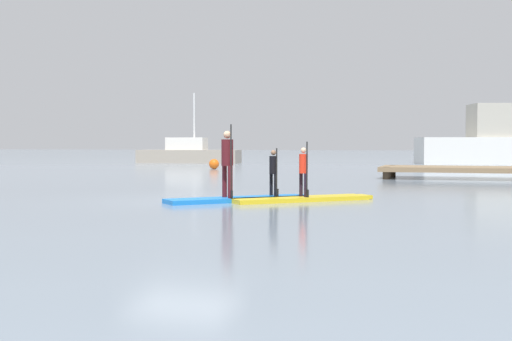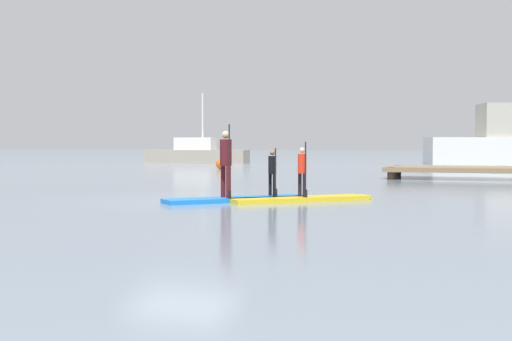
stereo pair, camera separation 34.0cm
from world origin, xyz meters
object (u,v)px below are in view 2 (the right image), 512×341
object	(u,v)px
paddler_child_front	(273,170)
fishing_boat_white_large	(508,141)
paddler_adult	(226,159)
mooring_buoy_near	(221,164)
fishing_boat_green_midground	(197,154)
paddler_child_solo	(302,169)
paddleboard_far	(239,199)
paddleboard_near	(302,199)

from	to	relation	value
paddler_child_front	fishing_boat_white_large	xyz separation A→B (m)	(6.58, 31.69, 0.78)
paddler_adult	mooring_buoy_near	xyz separation A→B (m)	(-7.29, 18.83, -0.71)
fishing_boat_green_midground	mooring_buoy_near	bearing A→B (deg)	-60.68
paddler_child_solo	mooring_buoy_near	world-z (taller)	paddler_child_solo
mooring_buoy_near	paddleboard_far	bearing A→B (deg)	-67.98
paddleboard_near	fishing_boat_white_large	world-z (taller)	fishing_boat_white_large
paddler_adult	fishing_boat_white_large	size ratio (longest dim) A/B	0.16
paddleboard_far	paddler_child_front	bearing A→B (deg)	42.34
paddleboard_far	paddler_adult	size ratio (longest dim) A/B	1.80
paddleboard_far	paddler_child_front	distance (m)	1.09
mooring_buoy_near	paddleboard_near	bearing A→B (deg)	-63.81
paddler_child_solo	paddler_child_front	xyz separation A→B (m)	(-0.74, 0.06, -0.04)
paddler_child_front	fishing_boat_white_large	size ratio (longest dim) A/B	0.11
fishing_boat_green_midground	paddler_child_solo	bearing A→B (deg)	-62.68
mooring_buoy_near	paddler_adult	bearing A→B (deg)	-68.85
paddleboard_near	paddler_adult	bearing A→B (deg)	-154.75
paddler_adult	fishing_boat_white_large	world-z (taller)	fishing_boat_white_large
paddler_child_front	mooring_buoy_near	xyz separation A→B (m)	(-8.16, 18.02, -0.44)
paddleboard_far	fishing_boat_white_large	distance (m)	33.10
paddleboard_near	paddler_adult	xyz separation A→B (m)	(-1.60, -0.76, 0.93)
paddleboard_near	paddleboard_far	size ratio (longest dim) A/B	1.01
paddleboard_far	paddler_child_front	world-z (taller)	paddler_child_front
paddleboard_near	mooring_buoy_near	bearing A→B (deg)	116.19
paddler_adult	mooring_buoy_near	world-z (taller)	paddler_adult
paddler_adult	fishing_boat_white_large	bearing A→B (deg)	77.09
paddler_child_front	fishing_boat_white_large	bearing A→B (deg)	78.28
paddler_child_solo	fishing_boat_green_midground	size ratio (longest dim) A/B	0.18
paddler_adult	mooring_buoy_near	bearing A→B (deg)	111.15
paddleboard_near	paddler_child_solo	bearing A→B (deg)	-11.54
fishing_boat_green_midground	paddleboard_far	bearing A→B (deg)	-65.39
paddleboard_far	fishing_boat_green_midground	size ratio (longest dim) A/B	0.43
paddler_child_solo	paddler_adult	bearing A→B (deg)	-155.03
paddler_adult	mooring_buoy_near	size ratio (longest dim) A/B	3.15
paddler_adult	paddler_child_front	world-z (taller)	paddler_adult
fishing_boat_white_large	mooring_buoy_near	world-z (taller)	fishing_boat_white_large
paddler_child_solo	paddler_child_front	world-z (taller)	paddler_child_solo
paddleboard_far	paddler_adult	world-z (taller)	paddler_adult
paddler_child_solo	paddler_child_front	distance (m)	0.75
paddleboard_near	paddler_child_solo	distance (m)	0.70
paddler_adult	fishing_boat_green_midground	size ratio (longest dim) A/B	0.24
paddleboard_near	fishing_boat_green_midground	world-z (taller)	fishing_boat_green_midground
fishing_boat_green_midground	mooring_buoy_near	xyz separation A→B (m)	(5.40, -9.62, -0.37)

